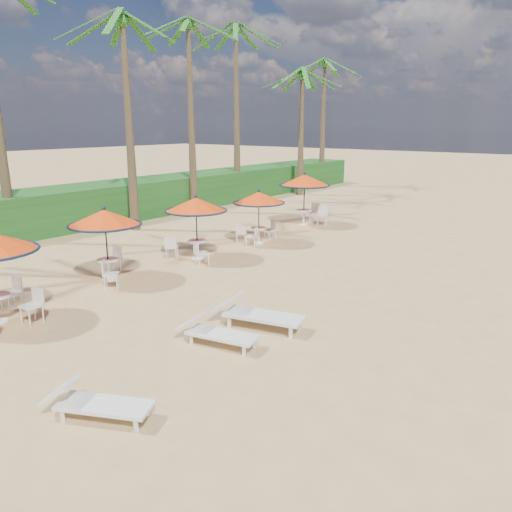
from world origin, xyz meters
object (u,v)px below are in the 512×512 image
at_px(station_1, 105,224).
at_px(station_4, 306,185).
at_px(station_2, 195,211).
at_px(lounger_near, 94,401).
at_px(lounger_mid, 214,331).
at_px(station_3, 258,204).
at_px(lounger_far, 255,312).

distance_m(station_1, station_4, 10.95).
height_order(station_2, lounger_near, station_2).
height_order(station_2, lounger_mid, station_2).
bearing_deg(station_1, station_3, 84.60).
relative_size(station_2, lounger_far, 1.00).
xyz_separation_m(station_2, lounger_mid, (5.25, -4.82, -1.42)).
xyz_separation_m(station_3, lounger_mid, (5.00, -8.08, -1.26)).
height_order(station_1, station_4, station_4).
xyz_separation_m(station_1, lounger_mid, (5.63, -1.45, -1.43)).
distance_m(lounger_mid, lounger_far, 1.29).
bearing_deg(lounger_near, station_2, 98.79).
height_order(station_3, lounger_near, station_3).
bearing_deg(lounger_far, station_4, 102.42).
xyz_separation_m(lounger_near, lounger_mid, (-0.34, 3.25, 0.00)).
xyz_separation_m(station_3, lounger_near, (5.35, -11.33, -1.27)).
bearing_deg(station_4, station_1, -90.63).
distance_m(station_3, lounger_mid, 9.59).
distance_m(station_2, lounger_mid, 7.27).
relative_size(lounger_mid, lounger_far, 0.84).
bearing_deg(station_1, lounger_near, -38.20).
distance_m(station_1, lounger_mid, 5.99).
relative_size(station_3, lounger_far, 0.95).
height_order(station_1, lounger_far, station_1).
bearing_deg(lounger_far, station_1, 164.02).
xyz_separation_m(station_4, lounger_far, (5.61, -11.11, -1.51)).
bearing_deg(station_3, lounger_mid, -58.23).
relative_size(station_3, station_4, 0.87).
bearing_deg(station_3, station_1, -95.40).
distance_m(station_1, station_3, 6.66).
relative_size(lounger_near, lounger_mid, 0.98).
relative_size(station_4, lounger_far, 1.09).
bearing_deg(lounger_mid, lounger_far, 73.46).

